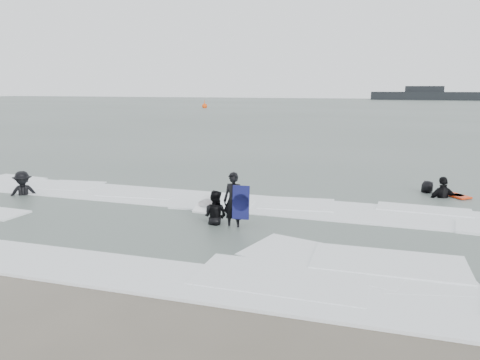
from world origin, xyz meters
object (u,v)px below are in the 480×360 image
(surfer_right_far, at_px, (427,194))
(buoy, at_px, (205,106))
(surfer_right_near, at_px, (443,199))
(surfer_breaker, at_px, (24,197))
(surfer_centre, at_px, (234,229))
(surfer_wading, at_px, (215,225))
(vessel_horizon, at_px, (424,95))

(surfer_right_far, bearing_deg, buoy, -111.96)
(surfer_right_near, bearing_deg, buoy, -85.09)
(surfer_breaker, bearing_deg, surfer_centre, -48.47)
(surfer_wading, xyz_separation_m, surfer_right_far, (6.24, 6.41, 0.00))
(surfer_right_near, xyz_separation_m, vessel_horizon, (5.87, 139.40, 1.58))
(surfer_breaker, relative_size, buoy, 1.11)
(surfer_wading, distance_m, surfer_breaker, 8.24)
(surfer_breaker, height_order, surfer_right_near, surfer_right_near)
(surfer_centre, bearing_deg, vessel_horizon, 89.26)
(surfer_wading, relative_size, surfer_breaker, 0.88)
(surfer_right_near, distance_m, buoy, 75.76)
(surfer_centre, height_order, surfer_right_near, surfer_right_near)
(surfer_wading, distance_m, buoy, 77.97)
(buoy, bearing_deg, surfer_wading, -67.12)
(surfer_breaker, bearing_deg, vessel_horizon, 41.78)
(surfer_right_near, distance_m, vessel_horizon, 139.53)
(surfer_wading, relative_size, surfer_right_far, 0.97)
(surfer_right_far, distance_m, vessel_horizon, 138.89)
(surfer_centre, height_order, surfer_right_far, surfer_centre)
(surfer_centre, distance_m, vessel_horizon, 145.82)
(surfer_wading, xyz_separation_m, surfer_right_near, (6.74, 5.75, 0.00))
(surfer_centre, relative_size, vessel_horizon, 0.05)
(surfer_right_near, distance_m, surfer_right_far, 0.83)
(surfer_wading, distance_m, surfer_right_far, 8.95)
(surfer_right_far, distance_m, buoy, 74.94)
(surfer_centre, distance_m, buoy, 78.38)
(surfer_breaker, xyz_separation_m, buoy, (-22.15, 70.69, 0.42))
(surfer_wading, xyz_separation_m, vessel_horizon, (12.61, 145.15, 1.58))
(surfer_wading, height_order, surfer_right_far, surfer_right_far)
(surfer_wading, bearing_deg, surfer_centre, 172.15)
(surfer_right_far, height_order, buoy, buoy)
(surfer_right_near, height_order, surfer_right_far, surfer_right_near)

